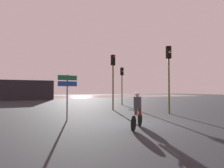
# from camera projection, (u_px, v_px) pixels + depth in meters

# --- Properties ---
(ground_plane) EXTENTS (120.00, 120.00, 0.00)m
(ground_plane) POSITION_uv_depth(u_px,v_px,m) (139.00, 123.00, 9.18)
(ground_plane) COLOR black
(water_strip) EXTENTS (80.00, 16.00, 0.01)m
(water_strip) POSITION_uv_depth(u_px,v_px,m) (61.00, 97.00, 43.33)
(water_strip) COLOR #9E937F
(water_strip) RESTS_ON ground
(distant_building) EXTENTS (13.16, 4.00, 3.42)m
(distant_building) POSITION_uv_depth(u_px,v_px,m) (14.00, 90.00, 30.66)
(distant_building) COLOR black
(distant_building) RESTS_ON ground
(traffic_light_far_right) EXTENTS (0.39, 0.40, 4.33)m
(traffic_light_far_right) POSITION_uv_depth(u_px,v_px,m) (122.00, 79.00, 20.26)
(traffic_light_far_right) COLOR #4C4719
(traffic_light_far_right) RESTS_ON ground
(traffic_light_center) EXTENTS (0.37, 0.38, 4.76)m
(traffic_light_center) POSITION_uv_depth(u_px,v_px,m) (113.00, 72.00, 15.11)
(traffic_light_center) COLOR #4C4719
(traffic_light_center) RESTS_ON ground
(traffic_light_near_right) EXTENTS (0.35, 0.37, 4.92)m
(traffic_light_near_right) POSITION_uv_depth(u_px,v_px,m) (169.00, 67.00, 12.70)
(traffic_light_near_right) COLOR #4C4719
(traffic_light_near_right) RESTS_ON ground
(direction_sign_post) EXTENTS (1.09, 0.19, 2.60)m
(direction_sign_post) POSITION_uv_depth(u_px,v_px,m) (67.00, 89.00, 9.94)
(direction_sign_post) COLOR slate
(direction_sign_post) RESTS_ON ground
(cyclist) EXTENTS (1.26, 1.21, 1.62)m
(cyclist) POSITION_uv_depth(u_px,v_px,m) (137.00, 110.00, 7.73)
(cyclist) COLOR black
(cyclist) RESTS_ON ground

